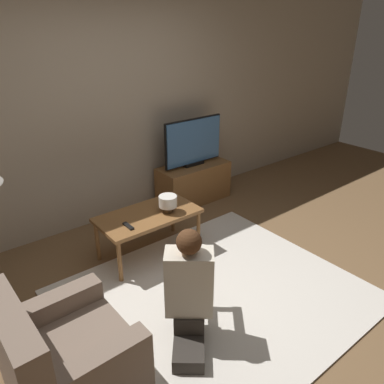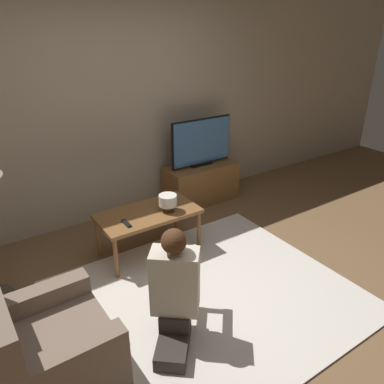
{
  "view_description": "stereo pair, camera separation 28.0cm",
  "coord_description": "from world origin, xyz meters",
  "px_view_note": "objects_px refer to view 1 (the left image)",
  "views": [
    {
      "loc": [
        -1.77,
        -1.89,
        2.19
      ],
      "look_at": [
        0.31,
        0.71,
        0.66
      ],
      "focal_mm": 35.0,
      "sensor_mm": 36.0,
      "label": 1
    },
    {
      "loc": [
        -1.54,
        -2.06,
        2.19
      ],
      "look_at": [
        0.31,
        0.71,
        0.66
      ],
      "focal_mm": 35.0,
      "sensor_mm": 36.0,
      "label": 2
    }
  ],
  "objects_px": {
    "coffee_table": "(148,218)",
    "person_kneeling": "(189,288)",
    "table_lamp": "(168,202)",
    "tv": "(193,142)",
    "armchair": "(67,361)"
  },
  "relations": [
    {
      "from": "tv",
      "to": "table_lamp",
      "type": "xyz_separation_m",
      "value": [
        -0.96,
        -0.8,
        -0.24
      ]
    },
    {
      "from": "armchair",
      "to": "coffee_table",
      "type": "bearing_deg",
      "value": -51.87
    },
    {
      "from": "armchair",
      "to": "person_kneeling",
      "type": "height_order",
      "value": "person_kneeling"
    },
    {
      "from": "armchair",
      "to": "tv",
      "type": "bearing_deg",
      "value": -55.18
    },
    {
      "from": "tv",
      "to": "coffee_table",
      "type": "xyz_separation_m",
      "value": [
        -1.14,
        -0.71,
        -0.39
      ]
    },
    {
      "from": "armchair",
      "to": "person_kneeling",
      "type": "relative_size",
      "value": 0.86
    },
    {
      "from": "coffee_table",
      "to": "armchair",
      "type": "distance_m",
      "value": 1.63
    },
    {
      "from": "person_kneeling",
      "to": "table_lamp",
      "type": "distance_m",
      "value": 1.2
    },
    {
      "from": "tv",
      "to": "coffee_table",
      "type": "bearing_deg",
      "value": -148.13
    },
    {
      "from": "tv",
      "to": "person_kneeling",
      "type": "bearing_deg",
      "value": -129.49
    },
    {
      "from": "coffee_table",
      "to": "person_kneeling",
      "type": "relative_size",
      "value": 1.07
    },
    {
      "from": "coffee_table",
      "to": "person_kneeling",
      "type": "height_order",
      "value": "person_kneeling"
    },
    {
      "from": "tv",
      "to": "armchair",
      "type": "height_order",
      "value": "tv"
    },
    {
      "from": "table_lamp",
      "to": "tv",
      "type": "bearing_deg",
      "value": 39.69
    },
    {
      "from": "armchair",
      "to": "table_lamp",
      "type": "height_order",
      "value": "armchair"
    }
  ]
}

